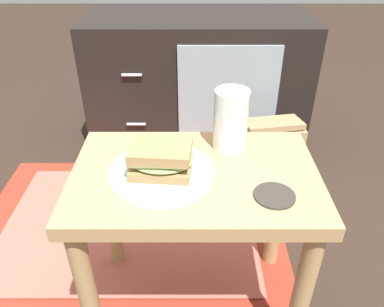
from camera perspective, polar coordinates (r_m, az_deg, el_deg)
ground_plane at (r=1.18m, az=0.36°, el=-21.14°), size 8.00×8.00×0.00m
side_table at (r=0.91m, az=0.45°, el=-7.45°), size 0.56×0.36×0.46m
tv_cabinet at (r=1.77m, az=0.94°, el=11.02°), size 0.96×0.46×0.58m
area_rug at (r=1.40m, az=-9.34°, el=-10.41°), size 1.08×0.77×0.01m
plate at (r=0.84m, az=-4.57°, el=-2.88°), size 0.24×0.24×0.01m
sandwich_front at (r=0.82m, az=-4.68°, el=-0.75°), size 0.15×0.12×0.07m
beer_glass at (r=0.91m, az=5.92°, el=4.86°), size 0.08×0.08×0.15m
coaster at (r=0.80m, az=12.40°, el=-6.24°), size 0.09×0.09×0.01m
paper_bag at (r=1.46m, az=11.49°, el=-0.81°), size 0.23×0.16×0.33m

